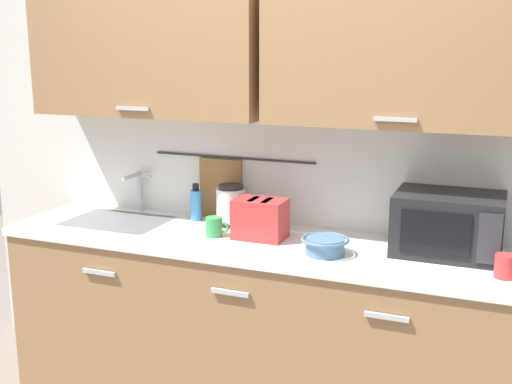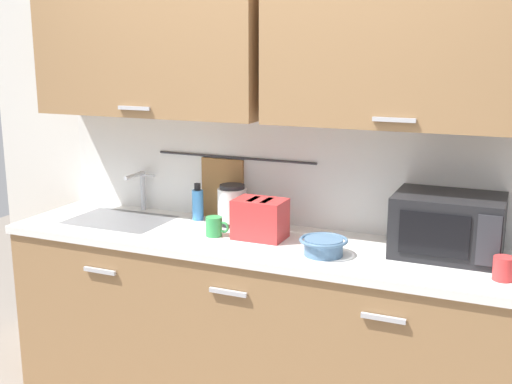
{
  "view_description": "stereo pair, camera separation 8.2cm",
  "coord_description": "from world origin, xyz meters",
  "px_view_note": "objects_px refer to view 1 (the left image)",
  "views": [
    {
      "loc": [
        1.1,
        -2.42,
        1.8
      ],
      "look_at": [
        -0.01,
        0.33,
        1.12
      ],
      "focal_mm": 44.94,
      "sensor_mm": 36.0,
      "label": 1
    },
    {
      "loc": [
        1.17,
        -2.39,
        1.8
      ],
      "look_at": [
        -0.01,
        0.33,
        1.12
      ],
      "focal_mm": 44.94,
      "sensor_mm": 36.0,
      "label": 2
    }
  ],
  "objects_px": {
    "mug_near_sink": "(214,227)",
    "electric_kettle": "(232,205)",
    "microwave": "(448,224)",
    "mixing_bowl": "(325,245)",
    "dish_soap_bottle": "(196,204)",
    "mug_by_kettle": "(506,266)",
    "toaster": "(260,219)"
  },
  "relations": [
    {
      "from": "microwave",
      "to": "electric_kettle",
      "type": "xyz_separation_m",
      "value": [
        -1.07,
        0.07,
        -0.03
      ]
    },
    {
      "from": "electric_kettle",
      "to": "mug_by_kettle",
      "type": "bearing_deg",
      "value": -13.04
    },
    {
      "from": "mixing_bowl",
      "to": "mug_by_kettle",
      "type": "distance_m",
      "value": 0.74
    },
    {
      "from": "dish_soap_bottle",
      "to": "mug_by_kettle",
      "type": "bearing_deg",
      "value": -11.57
    },
    {
      "from": "microwave",
      "to": "mug_near_sink",
      "type": "bearing_deg",
      "value": -171.9
    },
    {
      "from": "dish_soap_bottle",
      "to": "toaster",
      "type": "height_order",
      "value": "dish_soap_bottle"
    },
    {
      "from": "microwave",
      "to": "mug_by_kettle",
      "type": "bearing_deg",
      "value": -43.19
    },
    {
      "from": "microwave",
      "to": "mug_near_sink",
      "type": "xyz_separation_m",
      "value": [
        -1.07,
        -0.15,
        -0.09
      ]
    },
    {
      "from": "microwave",
      "to": "electric_kettle",
      "type": "height_order",
      "value": "microwave"
    },
    {
      "from": "microwave",
      "to": "dish_soap_bottle",
      "type": "height_order",
      "value": "microwave"
    },
    {
      "from": "dish_soap_bottle",
      "to": "toaster",
      "type": "xyz_separation_m",
      "value": [
        0.43,
        -0.18,
        0.01
      ]
    },
    {
      "from": "mixing_bowl",
      "to": "mug_by_kettle",
      "type": "bearing_deg",
      "value": -1.03
    },
    {
      "from": "microwave",
      "to": "dish_soap_bottle",
      "type": "relative_size",
      "value": 2.35
    },
    {
      "from": "mug_near_sink",
      "to": "toaster",
      "type": "xyz_separation_m",
      "value": [
        0.21,
        0.06,
        0.05
      ]
    },
    {
      "from": "microwave",
      "to": "mixing_bowl",
      "type": "xyz_separation_m",
      "value": [
        -0.49,
        -0.22,
        -0.09
      ]
    },
    {
      "from": "microwave",
      "to": "electric_kettle",
      "type": "bearing_deg",
      "value": 176.08
    },
    {
      "from": "microwave",
      "to": "mug_near_sink",
      "type": "relative_size",
      "value": 3.83
    },
    {
      "from": "electric_kettle",
      "to": "mug_by_kettle",
      "type": "xyz_separation_m",
      "value": [
        1.32,
        -0.31,
        -0.05
      ]
    },
    {
      "from": "mug_near_sink",
      "to": "mixing_bowl",
      "type": "relative_size",
      "value": 0.56
    },
    {
      "from": "dish_soap_bottle",
      "to": "toaster",
      "type": "distance_m",
      "value": 0.47
    },
    {
      "from": "mug_near_sink",
      "to": "dish_soap_bottle",
      "type": "bearing_deg",
      "value": 133.16
    },
    {
      "from": "mug_near_sink",
      "to": "toaster",
      "type": "relative_size",
      "value": 0.47
    },
    {
      "from": "dish_soap_bottle",
      "to": "mug_by_kettle",
      "type": "relative_size",
      "value": 1.63
    },
    {
      "from": "toaster",
      "to": "mug_by_kettle",
      "type": "distance_m",
      "value": 1.11
    },
    {
      "from": "electric_kettle",
      "to": "mug_near_sink",
      "type": "xyz_separation_m",
      "value": [
        0.01,
        -0.23,
        -0.05
      ]
    },
    {
      "from": "dish_soap_bottle",
      "to": "microwave",
      "type": "bearing_deg",
      "value": -3.61
    },
    {
      "from": "mug_by_kettle",
      "to": "mug_near_sink",
      "type": "bearing_deg",
      "value": 176.47
    },
    {
      "from": "electric_kettle",
      "to": "toaster",
      "type": "bearing_deg",
      "value": -37.06
    },
    {
      "from": "mug_near_sink",
      "to": "electric_kettle",
      "type": "bearing_deg",
      "value": 92.07
    },
    {
      "from": "mug_near_sink",
      "to": "mixing_bowl",
      "type": "height_order",
      "value": "mug_near_sink"
    },
    {
      "from": "mixing_bowl",
      "to": "toaster",
      "type": "height_order",
      "value": "toaster"
    },
    {
      "from": "electric_kettle",
      "to": "toaster",
      "type": "relative_size",
      "value": 0.89
    }
  ]
}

